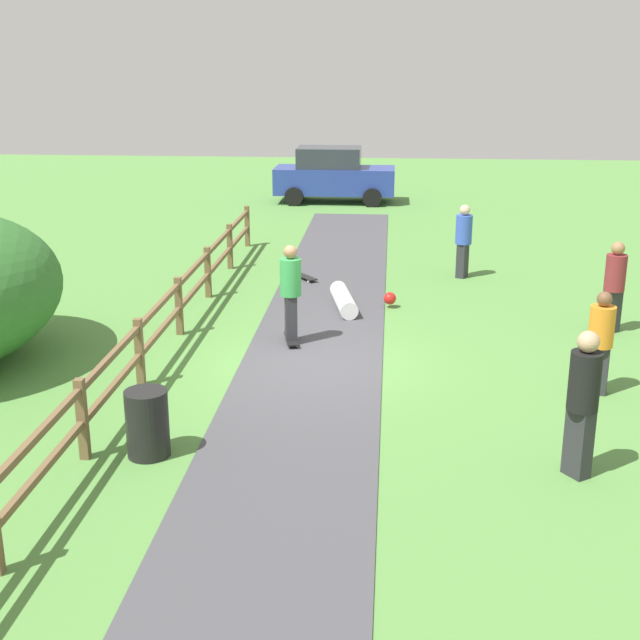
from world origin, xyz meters
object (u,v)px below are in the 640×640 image
skateboard_loose (305,277)px  bystander_maroon (614,283)px  bystander_blue (464,238)px  bystander_orange (600,338)px  bystander_black (583,397)px  skater_riding (291,289)px  parked_car_blue (333,175)px  trash_bin (147,423)px  skater_fallen (347,300)px

skateboard_loose → bystander_maroon: 7.04m
bystander_blue → bystander_orange: bearing=-77.9°
bystander_orange → bystander_black: bearing=-107.0°
bystander_black → skater_riding: bearing=131.0°
bystander_black → parked_car_blue: 20.71m
bystander_blue → parked_car_blue: (-3.74, 10.39, 0.02)m
parked_car_blue → bystander_blue: bearing=-70.2°
bystander_maroon → skater_riding: bearing=-168.9°
bystander_black → trash_bin: bearing=178.9°
bystander_maroon → skater_fallen: bearing=167.5°
skater_riding → bystander_black: size_ratio=0.95×
trash_bin → bystander_orange: (6.30, 2.67, 0.44)m
bystander_orange → bystander_blue: 7.23m
bystander_orange → bystander_blue: (-1.52, 7.07, 0.05)m
skateboard_loose → bystander_black: (4.32, -9.25, 0.97)m
trash_bin → bystander_blue: (4.78, 9.74, 0.49)m
skater_riding → bystander_orange: skater_riding is taller
bystander_orange → bystander_maroon: (0.95, 3.11, 0.07)m
bystander_blue → parked_car_blue: bearing=109.8°
trash_bin → skater_fallen: size_ratio=0.52×
trash_bin → bystander_orange: 6.86m
trash_bin → skater_fallen: trash_bin is taller
bystander_black → skater_fallen: bearing=114.7°
skater_riding → skater_fallen: 2.57m
skateboard_loose → bystander_black: size_ratio=0.40×
trash_bin → skateboard_loose: 9.22m
skater_fallen → parked_car_blue: bearing=95.1°
skater_riding → skater_fallen: bearing=68.4°
skater_riding → parked_car_blue: parked_car_blue is taller
skateboard_loose → bystander_orange: size_ratio=0.47×
bystander_black → bystander_blue: bystander_black is taller
skater_riding → bystander_black: bearing=-49.0°
skater_riding → bystander_blue: 6.17m
bystander_orange → bystander_maroon: bystander_maroon is taller
skater_fallen → parked_car_blue: 13.31m
trash_bin → bystander_black: bystander_black is taller
skateboard_loose → trash_bin: bearing=-97.1°
bystander_maroon → parked_car_blue: (-6.21, 14.35, -0.00)m
skater_riding → parked_car_blue: size_ratio=0.43×
bystander_orange → trash_bin: bearing=-157.0°
bystander_black → bystander_maroon: bearing=73.0°
skater_fallen → skateboard_loose: bearing=116.0°
skater_fallen → skateboard_loose: size_ratio=2.27×
skater_fallen → bystander_black: 7.75m
bystander_maroon → parked_car_blue: bearing=113.4°
bystander_black → bystander_orange: bystander_black is taller
bystander_blue → skater_fallen: bearing=-131.9°
parked_car_blue → skater_riding: bearing=-88.9°
parked_car_blue → bystander_orange: bearing=-73.2°
trash_bin → skateboard_loose: bearing=82.9°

